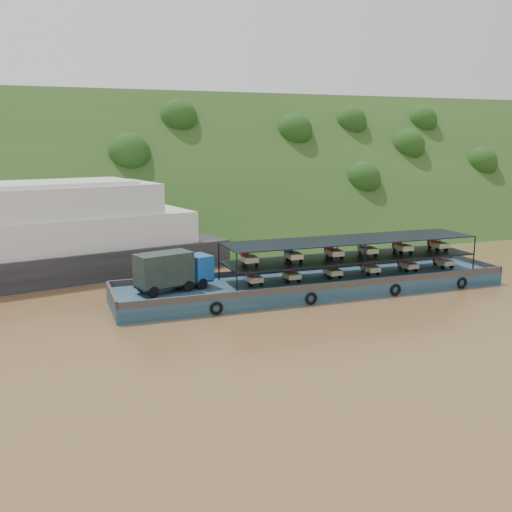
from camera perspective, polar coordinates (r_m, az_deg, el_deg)
name	(u,v)px	position (r m, az deg, el deg)	size (l,w,h in m)	color
ground	(290,298)	(48.69, 3.43, -4.20)	(160.00, 160.00, 0.00)	brown
hillside	(190,234)	(82.22, -6.59, 2.24)	(140.00, 28.00, 28.00)	#1A3513
cargo_barge	(306,281)	(50.05, 5.01, -2.48)	(35.00, 7.18, 4.54)	#132D45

